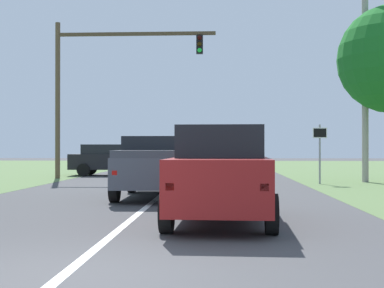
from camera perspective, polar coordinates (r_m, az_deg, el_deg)
The scene contains 8 objects.
ground_plane at distance 17.14m, azimuth -3.40°, elevation -5.48°, with size 120.00×120.00×0.00m, color #424244.
lane_centre_stripe at distance 6.44m, azimuth -14.48°, elevation -14.06°, with size 0.16×39.30×0.01m, color white.
red_suv_near at distance 11.15m, azimuth 3.09°, elevation -2.96°, with size 2.20×4.75×1.95m.
pickup_truck_lead at distance 16.61m, azimuth -3.89°, elevation -2.32°, with size 2.21×5.18×1.85m.
traffic_light at distance 27.33m, azimuth -9.68°, elevation 7.16°, with size 7.91×0.40×7.69m.
keep_moving_sign at distance 23.32m, azimuth 13.23°, elevation -0.20°, with size 0.60×0.09×2.49m.
crossing_suv_far at distance 29.95m, azimuth -8.39°, elevation -1.57°, with size 4.55×2.09×1.69m.
utility_pole_right at distance 25.39m, azimuth 17.66°, elevation 8.04°, with size 0.28×0.28×10.46m, color #9E998E.
Camera 1 is at (1.86, -6.32, 1.53)m, focal length 50.98 mm.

